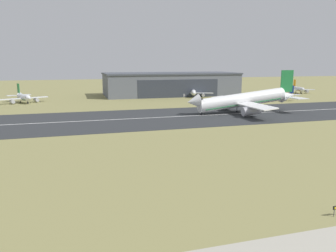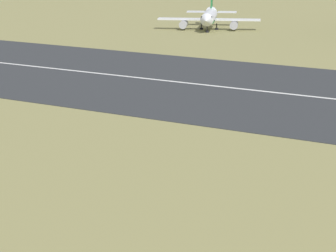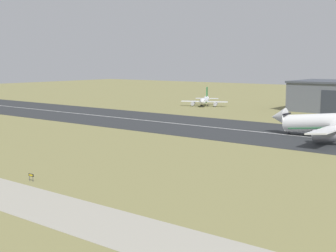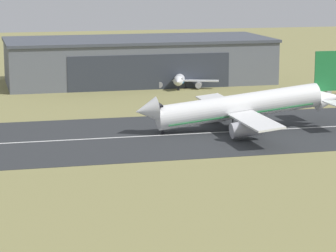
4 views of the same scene
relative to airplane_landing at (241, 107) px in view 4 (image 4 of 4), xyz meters
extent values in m
plane|color=olive|center=(-36.29, -60.27, -5.29)|extent=(718.14, 718.14, 0.00)
cube|color=#2B2D30|center=(-36.29, -1.64, -5.26)|extent=(478.14, 46.32, 0.06)
cube|color=silver|center=(-36.29, -1.64, -5.23)|extent=(430.32, 0.70, 0.01)
cube|color=slate|center=(-6.39, 81.74, 1.35)|extent=(83.37, 33.61, 13.29)
cube|color=#424751|center=(-6.39, 81.74, 8.45)|extent=(84.37, 34.61, 0.90)
cube|color=#2D333D|center=(-6.39, 64.89, 0.03)|extent=(50.02, 0.12, 10.63)
cylinder|color=white|center=(-0.41, 0.00, 0.19)|extent=(38.25, 5.56, 9.33)
cone|color=white|center=(-21.79, -0.07, 0.19)|extent=(5.45, 5.45, 5.91)
cone|color=white|center=(21.79, 0.07, 1.17)|extent=(7.01, 4.92, 5.54)
cube|color=black|center=(-19.10, -0.06, 1.27)|extent=(1.15, 4.62, 0.55)
cube|color=#1E7238|center=(-0.41, 0.00, -1.31)|extent=(33.94, 5.27, 3.73)
cube|color=white|center=(-1.21, 12.66, -0.76)|extent=(5.99, 19.92, 1.01)
cylinder|color=#A8A8B2|center=(-2.38, 11.07, -2.70)|extent=(7.39, 3.39, 4.09)
cube|color=white|center=(-1.12, -12.67, -0.76)|extent=(5.99, 19.92, 1.01)
cylinder|color=#A8A8B2|center=(-2.31, -11.08, -2.70)|extent=(7.39, 3.39, 4.09)
cube|color=#1E7238|center=(20.81, 0.07, 7.53)|extent=(5.92, 0.30, 9.24)
cube|color=white|center=(21.19, 6.94, 1.00)|extent=(5.20, 8.33, 0.24)
cylinder|color=black|center=(-18.14, -0.06, -3.91)|extent=(0.24, 0.24, 2.76)
cylinder|color=black|center=(-18.14, -0.06, -5.07)|extent=(0.84, 0.84, 0.44)
cylinder|color=black|center=(-0.68, 3.26, -3.91)|extent=(0.24, 0.24, 2.76)
cylinder|color=black|center=(-0.68, 3.26, -5.07)|extent=(0.84, 0.84, 0.44)
cylinder|color=black|center=(-0.65, -3.26, -3.91)|extent=(0.24, 0.24, 2.76)
cylinder|color=black|center=(-0.65, -3.26, -5.07)|extent=(0.84, 0.84, 0.44)
cone|color=silver|center=(43.14, 50.17, -2.22)|extent=(2.75, 2.55, 2.45)
cube|color=black|center=(43.32, 48.97, -1.73)|extent=(2.22, 1.41, 0.44)
cube|color=silver|center=(39.55, 39.70, -2.64)|extent=(8.19, 3.96, 0.40)
cylinder|color=#A8A8B2|center=(40.09, 40.35, -3.65)|extent=(1.99, 3.37, 1.52)
cylinder|color=black|center=(43.49, 47.90, -4.37)|extent=(0.24, 0.24, 1.85)
cylinder|color=black|center=(43.49, 47.90, -5.07)|extent=(0.84, 0.84, 0.44)
cylinder|color=silver|center=(3.01, 65.18, -2.26)|extent=(6.43, 10.87, 3.03)
cone|color=silver|center=(0.75, 58.98, -2.26)|extent=(3.78, 3.59, 3.03)
cone|color=silver|center=(5.42, 71.81, -1.71)|extent=(3.80, 4.34, 2.72)
cube|color=black|center=(1.26, 60.39, -1.65)|extent=(2.79, 1.91, 0.44)
cube|color=#146B9E|center=(3.01, 65.18, -3.09)|extent=(5.93, 9.84, 0.20)
cube|color=silver|center=(-3.36, 67.28, -2.79)|extent=(10.45, 5.45, 0.40)
cylinder|color=#A8A8B2|center=(-2.72, 66.62, -3.98)|extent=(3.11, 4.34, 1.88)
cube|color=silver|center=(9.24, 62.69, -2.79)|extent=(10.45, 5.45, 0.40)
cylinder|color=#A8A8B2|center=(8.32, 62.60, -3.98)|extent=(3.11, 4.34, 1.88)
cube|color=#146B9E|center=(5.24, 71.30, 1.83)|extent=(1.39, 3.19, 5.14)
cube|color=silver|center=(1.78, 72.98, -1.80)|extent=(5.34, 4.29, 0.24)
cube|color=silver|center=(8.97, 70.36, -1.80)|extent=(5.34, 4.29, 0.24)
cylinder|color=black|center=(1.63, 61.39, -4.53)|extent=(0.24, 0.24, 1.52)
cylinder|color=black|center=(1.63, 61.39, -5.07)|extent=(0.84, 0.84, 0.44)
cylinder|color=black|center=(1.40, 66.08, -4.53)|extent=(0.24, 0.24, 1.52)
cylinder|color=black|center=(1.40, 66.08, -5.07)|extent=(0.84, 0.84, 0.44)
cylinder|color=black|center=(4.82, 64.84, -4.53)|extent=(0.24, 0.24, 1.52)
cylinder|color=black|center=(4.82, 64.84, -5.07)|extent=(0.84, 0.84, 0.44)
camera|label=1|loc=(-67.50, -120.63, 15.39)|focal=35.00mm
camera|label=2|loc=(-1.41, -103.41, 16.19)|focal=85.00mm
camera|label=3|loc=(42.42, -141.19, 18.14)|focal=50.00mm
camera|label=4|loc=(-58.64, -167.58, 30.64)|focal=85.00mm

